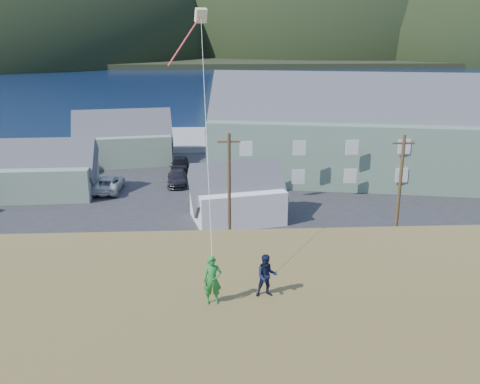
% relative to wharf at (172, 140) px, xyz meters
% --- Properties ---
extents(ground, '(900.00, 900.00, 0.00)m').
position_rel_wharf_xyz_m(ground, '(6.00, -40.00, -0.45)').
color(ground, '#0A1638').
rests_on(ground, ground).
extents(grass_strip, '(110.00, 8.00, 0.10)m').
position_rel_wharf_xyz_m(grass_strip, '(6.00, -42.00, -0.40)').
color(grass_strip, '#4C3D19').
rests_on(grass_strip, ground).
extents(waterfront_lot, '(72.00, 36.00, 0.12)m').
position_rel_wharf_xyz_m(waterfront_lot, '(6.00, -23.00, -0.39)').
color(waterfront_lot, '#28282B').
rests_on(waterfront_lot, ground).
extents(wharf, '(26.00, 14.00, 0.90)m').
position_rel_wharf_xyz_m(wharf, '(0.00, 0.00, 0.00)').
color(wharf, gray).
rests_on(wharf, ground).
extents(far_shore, '(900.00, 320.00, 2.00)m').
position_rel_wharf_xyz_m(far_shore, '(6.00, 290.00, 0.55)').
color(far_shore, black).
rests_on(far_shore, ground).
extents(far_hills, '(760.00, 265.00, 143.00)m').
position_rel_wharf_xyz_m(far_hills, '(41.59, 239.38, 1.55)').
color(far_hills, black).
rests_on(far_hills, ground).
extents(lodge, '(40.01, 18.02, 13.60)m').
position_rel_wharf_xyz_m(lodge, '(24.87, -20.62, 4.77)').
color(lodge, slate).
rests_on(lodge, waterfront_lot).
extents(shed_palegreen_near, '(9.41, 6.08, 6.72)m').
position_rel_wharf_xyz_m(shed_palegreen_near, '(-10.16, -24.29, 2.09)').
color(shed_palegreen_near, gray).
rests_on(shed_palegreen_near, waterfront_lot).
extents(shed_white, '(8.56, 6.57, 6.10)m').
position_rel_wharf_xyz_m(shed_white, '(7.76, -32.12, 1.90)').
color(shed_white, white).
rests_on(shed_white, waterfront_lot).
extents(shed_palegreen_far, '(12.31, 8.10, 7.76)m').
position_rel_wharf_xyz_m(shed_palegreen_far, '(-4.85, -11.44, 2.51)').
color(shed_palegreen_far, slate).
rests_on(shed_palegreen_far, waterfront_lot).
extents(utility_poles, '(29.51, 0.24, 8.69)m').
position_rel_wharf_xyz_m(utility_poles, '(5.35, -38.50, 3.93)').
color(utility_poles, '#47331E').
rests_on(utility_poles, waterfront_lot).
extents(parked_cars, '(23.07, 13.70, 1.58)m').
position_rel_wharf_xyz_m(parked_cars, '(-3.76, -19.10, 0.40)').
color(parked_cars, gray).
rests_on(parked_cars, waterfront_lot).
extents(kite_flyer_green, '(0.62, 0.42, 1.64)m').
position_rel_wharf_xyz_m(kite_flyer_green, '(5.66, -59.03, 7.57)').
color(kite_flyer_green, '#217B2C').
rests_on(kite_flyer_green, hillside).
extents(kite_flyer_navy, '(0.74, 0.59, 1.48)m').
position_rel_wharf_xyz_m(kite_flyer_navy, '(7.46, -58.63, 7.49)').
color(kite_flyer_navy, '#131934').
rests_on(kite_flyer_navy, hillside).
extents(kite_rig, '(0.91, 3.83, 10.28)m').
position_rel_wharf_xyz_m(kite_rig, '(5.27, -52.25, 15.55)').
color(kite_rig, beige).
rests_on(kite_rig, ground).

